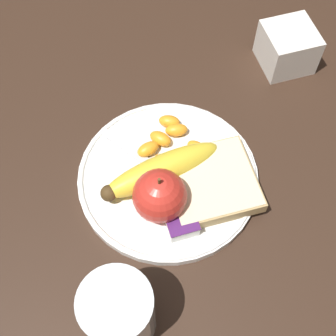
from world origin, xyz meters
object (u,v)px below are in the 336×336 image
(apple, at_px, (160,196))
(jam_packet, at_px, (182,225))
(plate, at_px, (168,177))
(bread_slice, at_px, (211,183))
(fork, at_px, (164,175))
(juice_glass, at_px, (119,313))
(banana, at_px, (160,171))
(condiment_caddy, at_px, (287,48))

(apple, xyz_separation_m, jam_packet, (0.02, -0.04, -0.02))
(plate, bearing_deg, jam_packet, -93.85)
(bread_slice, height_order, fork, bread_slice)
(juice_glass, relative_size, jam_packet, 2.52)
(apple, height_order, jam_packet, apple)
(banana, distance_m, bread_slice, 0.07)
(plate, relative_size, apple, 3.15)
(fork, height_order, jam_packet, jam_packet)
(plate, bearing_deg, apple, -118.75)
(juice_glass, relative_size, condiment_caddy, 1.29)
(plate, height_order, bread_slice, bread_slice)
(plate, bearing_deg, juice_glass, -122.41)
(plate, relative_size, fork, 1.45)
(juice_glass, bearing_deg, banana, 60.15)
(juice_glass, xyz_separation_m, bread_slice, (0.15, 0.13, -0.02))
(banana, bearing_deg, jam_packet, -85.94)
(apple, height_order, fork, apple)
(bread_slice, bearing_deg, juice_glass, -139.03)
(plate, height_order, fork, fork)
(jam_packet, bearing_deg, bread_slice, 40.96)
(juice_glass, distance_m, fork, 0.20)
(apple, distance_m, bread_slice, 0.08)
(apple, relative_size, fork, 0.46)
(condiment_caddy, bearing_deg, jam_packet, -136.44)
(apple, height_order, condiment_caddy, apple)
(apple, xyz_separation_m, condiment_caddy, (0.26, 0.19, -0.01))
(plate, height_order, juice_glass, juice_glass)
(plate, xyz_separation_m, juice_glass, (-0.11, -0.17, 0.04))
(fork, distance_m, condiment_caddy, 0.29)
(juice_glass, height_order, apple, juice_glass)
(juice_glass, bearing_deg, fork, 59.02)
(banana, height_order, jam_packet, banana)
(fork, bearing_deg, jam_packet, -34.63)
(apple, xyz_separation_m, banana, (0.01, 0.04, -0.01))
(fork, bearing_deg, juice_glass, -65.33)
(bread_slice, relative_size, fork, 0.70)
(jam_packet, bearing_deg, juice_glass, -139.02)
(juice_glass, relative_size, banana, 0.57)
(apple, distance_m, jam_packet, 0.05)
(banana, bearing_deg, apple, -106.92)
(banana, height_order, bread_slice, banana)
(condiment_caddy, bearing_deg, bread_slice, -135.73)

